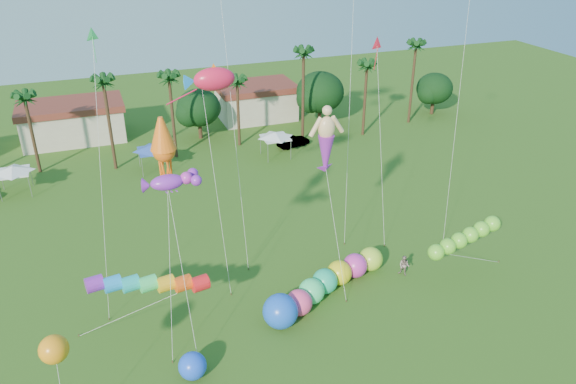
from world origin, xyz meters
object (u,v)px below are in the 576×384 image
object	(u,v)px
spectator_b	(404,266)
caterpillar_inflatable	(321,286)
car_b	(293,141)
blue_ball	(192,366)

from	to	relation	value
spectator_b	caterpillar_inflatable	xyz separation A→B (m)	(-7.31, -0.42, 0.18)
caterpillar_inflatable	spectator_b	bearing A→B (deg)	-21.19
car_b	caterpillar_inflatable	size ratio (longest dim) A/B	0.34
spectator_b	blue_ball	xyz separation A→B (m)	(-17.95, -5.04, 0.01)
car_b	spectator_b	size ratio (longest dim) A/B	2.33
car_b	blue_ball	size ratio (longest dim) A/B	2.30
blue_ball	car_b	bearing A→B (deg)	60.07
car_b	blue_ball	bearing A→B (deg)	135.46
spectator_b	blue_ball	world-z (taller)	blue_ball
spectator_b	blue_ball	bearing A→B (deg)	-114.28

